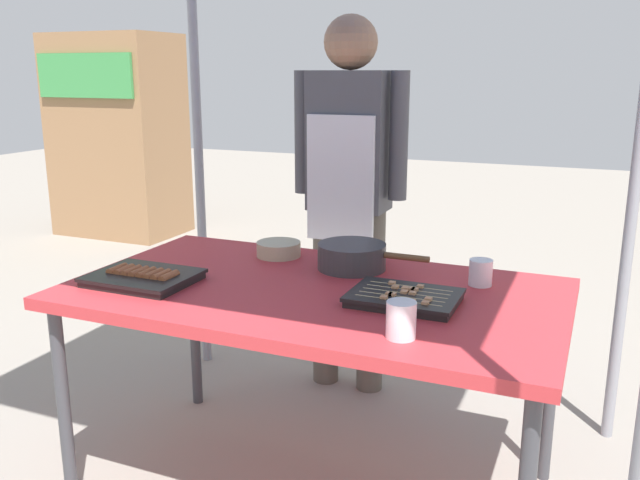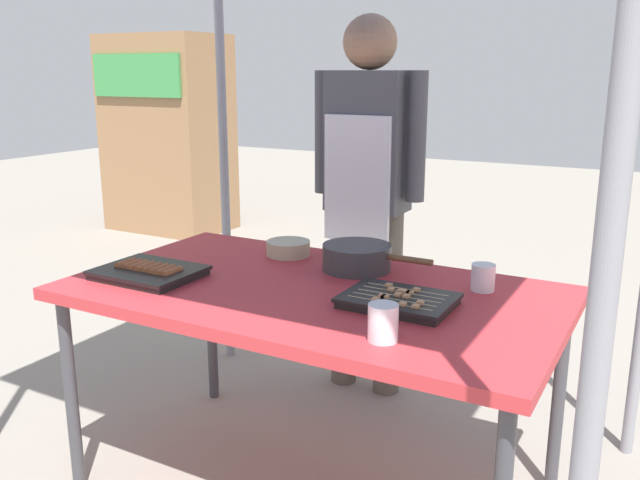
# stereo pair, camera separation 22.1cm
# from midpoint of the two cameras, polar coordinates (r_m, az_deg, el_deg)

# --- Properties ---
(stall_table) EXTENTS (1.60, 0.90, 0.75)m
(stall_table) POSITION_cam_midpoint_polar(r_m,az_deg,el_deg) (2.23, -3.36, -5.38)
(stall_table) COLOR #C63338
(stall_table) RESTS_ON ground
(tray_grilled_sausages) EXTENTS (0.34, 0.27, 0.05)m
(tray_grilled_sausages) POSITION_cam_midpoint_polar(r_m,az_deg,el_deg) (2.36, -17.38, -3.07)
(tray_grilled_sausages) COLOR black
(tray_grilled_sausages) RESTS_ON stall_table
(tray_meat_skewers) EXTENTS (0.33, 0.24, 0.04)m
(tray_meat_skewers) POSITION_cam_midpoint_polar(r_m,az_deg,el_deg) (2.07, 4.13, -4.94)
(tray_meat_skewers) COLOR black
(tray_meat_skewers) RESTS_ON stall_table
(cooking_wok) EXTENTS (0.41, 0.25, 0.09)m
(cooking_wok) POSITION_cam_midpoint_polar(r_m,az_deg,el_deg) (2.40, 0.13, -1.34)
(cooking_wok) COLOR #38383A
(cooking_wok) RESTS_ON stall_table
(condiment_bowl) EXTENTS (0.17, 0.17, 0.06)m
(condiment_bowl) POSITION_cam_midpoint_polar(r_m,az_deg,el_deg) (2.59, -5.97, -0.80)
(condiment_bowl) COLOR #BFB28C
(condiment_bowl) RESTS_ON stall_table
(drink_cup_near_edge) EXTENTS (0.08, 0.08, 0.10)m
(drink_cup_near_edge) POSITION_cam_midpoint_polar(r_m,az_deg,el_deg) (1.79, 3.37, -6.83)
(drink_cup_near_edge) COLOR white
(drink_cup_near_edge) RESTS_ON stall_table
(drink_cup_by_wok) EXTENTS (0.08, 0.08, 0.09)m
(drink_cup_by_wok) POSITION_cam_midpoint_polar(r_m,az_deg,el_deg) (2.26, 10.74, -2.76)
(drink_cup_by_wok) COLOR white
(drink_cup_by_wok) RESTS_ON stall_table
(vendor_woman) EXTENTS (0.52, 0.23, 1.67)m
(vendor_woman) POSITION_cam_midpoint_polar(r_m,az_deg,el_deg) (2.96, 0.33, 5.48)
(vendor_woman) COLOR #595147
(vendor_woman) RESTS_ON ground
(neighbor_stall_right) EXTENTS (1.07, 0.72, 1.75)m
(neighbor_stall_right) POSITION_cam_midpoint_polar(r_m,az_deg,el_deg) (6.35, -17.72, 8.41)
(neighbor_stall_right) COLOR #9E724C
(neighbor_stall_right) RESTS_ON ground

